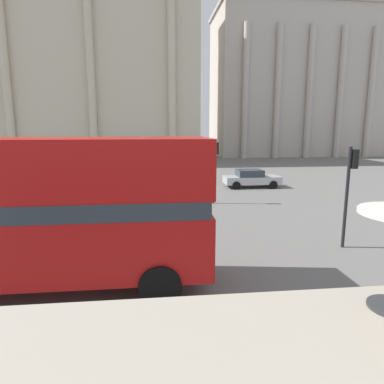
{
  "coord_description": "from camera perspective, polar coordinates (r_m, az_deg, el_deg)",
  "views": [
    {
      "loc": [
        -0.28,
        -2.46,
        4.48
      ],
      "look_at": [
        1.71,
        15.43,
        1.08
      ],
      "focal_mm": 32.0,
      "sensor_mm": 36.0,
      "label": 1
    }
  ],
  "objects": [
    {
      "name": "double_decker_bus",
      "position": [
        10.2,
        -27.26,
        -2.51
      ],
      "size": [
        10.3,
        2.72,
        4.21
      ],
      "rotation": [
        0.0,
        0.0,
        0.12
      ],
      "color": "black",
      "rests_on": "ground_plane"
    },
    {
      "name": "plaza_building_left",
      "position": [
        50.7,
        -20.45,
        18.28
      ],
      "size": [
        34.99,
        15.23,
        23.5
      ],
      "color": "beige",
      "rests_on": "ground_plane"
    },
    {
      "name": "plaza_building_right",
      "position": [
        62.51,
        18.41,
        16.52
      ],
      "size": [
        30.81,
        14.2,
        22.83
      ],
      "color": "#BCB2A8",
      "rests_on": "ground_plane"
    },
    {
      "name": "traffic_light_near",
      "position": [
        13.85,
        24.79,
        1.43
      ],
      "size": [
        0.42,
        0.24,
        3.81
      ],
      "color": "black",
      "rests_on": "ground_plane"
    },
    {
      "name": "traffic_light_mid",
      "position": [
        20.22,
        3.85,
        4.88
      ],
      "size": [
        0.42,
        0.24,
        3.74
      ],
      "color": "black",
      "rests_on": "ground_plane"
    },
    {
      "name": "car_navy",
      "position": [
        17.07,
        -8.22,
        -2.22
      ],
      "size": [
        4.2,
        1.93,
        1.35
      ],
      "rotation": [
        0.0,
        0.0,
        1.01
      ],
      "color": "black",
      "rests_on": "ground_plane"
    },
    {
      "name": "car_silver",
      "position": [
        26.41,
        9.84,
        2.3
      ],
      "size": [
        4.2,
        1.93,
        1.35
      ],
      "rotation": [
        0.0,
        0.0,
        5.43
      ],
      "color": "black",
      "rests_on": "ground_plane"
    },
    {
      "name": "pedestrian_black",
      "position": [
        32.69,
        -16.37,
        4.05
      ],
      "size": [
        0.32,
        0.32,
        1.66
      ],
      "rotation": [
        0.0,
        0.0,
        4.3
      ],
      "color": "#282B33",
      "rests_on": "ground_plane"
    },
    {
      "name": "pedestrian_grey",
      "position": [
        35.32,
        -14.79,
        4.54
      ],
      "size": [
        0.32,
        0.32,
        1.61
      ],
      "rotation": [
        0.0,
        0.0,
        1.09
      ],
      "color": "#282B33",
      "rests_on": "ground_plane"
    },
    {
      "name": "pedestrian_red",
      "position": [
        28.86,
        -18.65,
        3.3
      ],
      "size": [
        0.32,
        0.32,
        1.81
      ],
      "rotation": [
        0.0,
        0.0,
        2.63
      ],
      "color": "#282B33",
      "rests_on": "ground_plane"
    }
  ]
}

